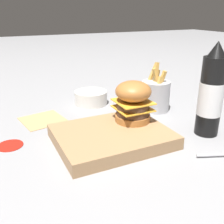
# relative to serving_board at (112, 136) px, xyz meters

# --- Properties ---
(ground_plane) EXTENTS (6.00, 6.00, 0.00)m
(ground_plane) POSITION_rel_serving_board_xyz_m (-0.02, -0.07, -0.02)
(ground_plane) COLOR gray
(serving_board) EXTENTS (0.28, 0.22, 0.03)m
(serving_board) POSITION_rel_serving_board_xyz_m (0.00, 0.00, 0.00)
(serving_board) COLOR #A37A51
(serving_board) RESTS_ON ground_plane
(burger) EXTENTS (0.10, 0.10, 0.11)m
(burger) POSITION_rel_serving_board_xyz_m (-0.08, -0.03, 0.07)
(burger) COLOR #AD6B33
(burger) RESTS_ON serving_board
(ketchup_bottle) EXTENTS (0.06, 0.06, 0.25)m
(ketchup_bottle) POSITION_rel_serving_board_xyz_m (-0.25, 0.06, 0.09)
(ketchup_bottle) COLOR black
(ketchup_bottle) RESTS_ON ground_plane
(fries_basket) EXTENTS (0.09, 0.09, 0.16)m
(fries_basket) POSITION_rel_serving_board_xyz_m (-0.23, -0.15, 0.04)
(fries_basket) COLOR #B7B7BC
(fries_basket) RESTS_ON ground_plane
(side_bowl) EXTENTS (0.11, 0.11, 0.05)m
(side_bowl) POSITION_rel_serving_board_xyz_m (-0.06, -0.29, 0.01)
(side_bowl) COLOR silver
(side_bowl) RESTS_ON ground_plane
(ketchup_puddle) EXTENTS (0.06, 0.06, 0.00)m
(ketchup_puddle) POSITION_rel_serving_board_xyz_m (0.24, -0.09, -0.01)
(ketchup_puddle) COLOR #B21E14
(ketchup_puddle) RESTS_ON ground_plane
(parchment_square) EXTENTS (0.14, 0.14, 0.00)m
(parchment_square) POSITION_rel_serving_board_xyz_m (0.13, -0.22, -0.01)
(parchment_square) COLOR tan
(parchment_square) RESTS_ON ground_plane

